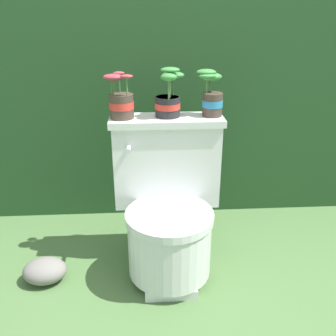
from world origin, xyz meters
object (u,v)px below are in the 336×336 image
(toilet, at_px, (168,209))
(garden_stone, at_px, (45,271))
(potted_plant_left, at_px, (121,101))
(potted_plant_middle, at_px, (211,95))
(potted_plant_midleft, at_px, (168,99))

(toilet, distance_m, garden_stone, 0.64)
(potted_plant_left, bearing_deg, potted_plant_middle, 2.36)
(toilet, distance_m, potted_plant_midleft, 0.50)
(toilet, xyz_separation_m, garden_stone, (-0.58, -0.07, -0.27))
(toilet, xyz_separation_m, potted_plant_midleft, (0.01, 0.14, 0.48))
(potted_plant_left, distance_m, garden_stone, 0.85)
(toilet, bearing_deg, garden_stone, -172.94)
(garden_stone, bearing_deg, potted_plant_midleft, 19.49)
(potted_plant_middle, relative_size, garden_stone, 1.03)
(potted_plant_midleft, distance_m, potted_plant_middle, 0.19)
(potted_plant_midleft, height_order, potted_plant_middle, potted_plant_midleft)
(potted_plant_left, height_order, potted_plant_middle, potted_plant_middle)
(toilet, bearing_deg, potted_plant_midleft, 86.11)
(toilet, distance_m, potted_plant_left, 0.53)
(potted_plant_middle, bearing_deg, potted_plant_left, -177.64)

